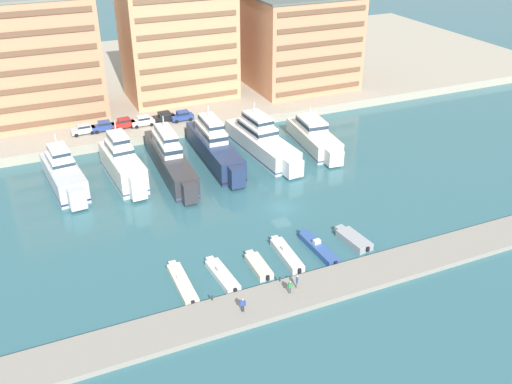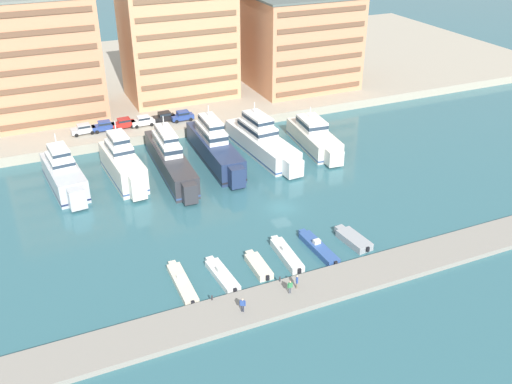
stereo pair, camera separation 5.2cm
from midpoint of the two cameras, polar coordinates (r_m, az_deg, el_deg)
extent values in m
plane|color=#336670|center=(79.95, 2.61, -1.55)|extent=(400.00, 400.00, 0.00)
cube|color=#ADA38E|center=(135.81, -9.74, 11.33)|extent=(180.00, 70.00, 1.67)
cube|color=gray|center=(66.70, 9.63, -8.48)|extent=(120.00, 5.44, 0.64)
cube|color=silver|center=(88.93, -18.60, 1.43)|extent=(5.33, 13.36, 3.48)
cube|color=silver|center=(82.32, -17.47, -0.56)|extent=(2.45, 2.26, 2.96)
cube|color=#192347|center=(89.43, -18.49, 0.78)|extent=(5.38, 13.49, 0.24)
cube|color=white|center=(88.80, -18.98, 3.06)|extent=(3.72, 5.75, 1.35)
cube|color=#233342|center=(88.75, -18.99, 3.14)|extent=(3.76, 5.81, 0.49)
cube|color=white|center=(88.26, -19.12, 3.86)|extent=(2.90, 4.49, 1.38)
cube|color=#233342|center=(88.21, -19.13, 3.94)|extent=(2.93, 4.53, 0.50)
cylinder|color=silver|center=(88.41, -19.39, 4.99)|extent=(0.16, 0.16, 1.80)
cube|color=silver|center=(95.52, -19.45, 2.65)|extent=(3.57, 1.23, 0.20)
cube|color=silver|center=(88.87, -13.13, 2.44)|extent=(4.74, 13.17, 4.13)
cube|color=silver|center=(82.41, -11.75, 0.53)|extent=(2.29, 2.11, 3.51)
cube|color=#334C7F|center=(89.45, -13.04, 1.67)|extent=(4.79, 13.30, 0.24)
cube|color=white|center=(88.57, -13.50, 4.32)|extent=(3.41, 5.62, 1.52)
cube|color=#233342|center=(88.51, -13.51, 4.41)|extent=(3.46, 5.68, 0.55)
cube|color=white|center=(87.99, -13.61, 5.22)|extent=(2.66, 4.38, 1.49)
cube|color=#233342|center=(87.93, -13.62, 5.31)|extent=(2.70, 4.43, 0.54)
cylinder|color=silver|center=(88.11, -13.87, 6.38)|extent=(0.16, 0.16, 1.80)
cube|color=silver|center=(95.41, -14.20, 3.54)|extent=(3.41, 1.10, 0.20)
cube|color=#333338|center=(89.80, -8.53, 2.93)|extent=(4.36, 20.05, 3.44)
cube|color=#333338|center=(80.40, -6.64, -0.07)|extent=(2.05, 1.88, 2.92)
cube|color=#334C7F|center=(90.28, -8.48, 2.29)|extent=(4.40, 20.25, 0.24)
cube|color=white|center=(90.06, -8.88, 4.81)|extent=(3.13, 8.47, 1.78)
cube|color=#233342|center=(89.99, -8.89, 4.91)|extent=(3.17, 8.55, 0.64)
cube|color=white|center=(89.44, -8.96, 5.74)|extent=(2.44, 6.61, 1.41)
cube|color=#233342|center=(89.39, -8.96, 5.83)|extent=(2.47, 6.67, 0.51)
cylinder|color=silver|center=(89.99, -9.23, 6.97)|extent=(0.16, 0.16, 1.80)
cube|color=#333338|center=(99.43, -9.98, 4.92)|extent=(3.10, 1.01, 0.20)
cube|color=navy|center=(92.81, -4.14, 4.14)|extent=(4.58, 18.75, 3.67)
cube|color=navy|center=(84.04, -1.94, 1.54)|extent=(2.26, 2.06, 3.12)
cube|color=black|center=(93.31, -4.12, 3.47)|extent=(4.63, 18.94, 0.24)
cube|color=white|center=(92.96, -4.47, 6.00)|extent=(3.36, 7.92, 1.78)
cube|color=#233342|center=(92.89, -4.48, 6.10)|extent=(3.40, 8.00, 0.64)
cube|color=white|center=(92.35, -4.51, 6.92)|extent=(2.62, 6.18, 1.46)
cube|color=#233342|center=(92.30, -4.52, 7.01)|extent=(2.65, 6.24, 0.53)
cylinder|color=silver|center=(92.82, -4.78, 8.10)|extent=(0.16, 0.16, 1.80)
cube|color=navy|center=(101.73, -5.88, 5.80)|extent=(3.42, 1.01, 0.20)
cube|color=white|center=(95.67, 0.56, 4.82)|extent=(5.96, 18.50, 3.15)
cube|color=white|center=(87.63, 3.71, 2.48)|extent=(2.78, 2.56, 2.68)
cube|color=#334C7F|center=(96.09, 0.56, 4.26)|extent=(6.02, 18.68, 0.24)
cube|color=white|center=(95.85, 0.18, 6.42)|extent=(4.22, 7.88, 1.65)
cube|color=#233342|center=(95.79, 0.18, 6.51)|extent=(4.28, 7.96, 0.59)
cube|color=white|center=(95.27, 0.18, 7.30)|extent=(3.29, 6.15, 1.52)
cube|color=#233342|center=(95.21, 0.18, 7.39)|extent=(3.34, 6.21, 0.55)
cylinder|color=silver|center=(95.64, -0.14, 8.45)|extent=(0.16, 0.16, 1.80)
cube|color=white|center=(103.81, -1.95, 6.33)|extent=(4.12, 1.16, 0.20)
cube|color=silver|center=(98.48, 5.80, 5.32)|extent=(5.82, 14.30, 2.97)
cube|color=silver|center=(91.88, 7.81, 3.49)|extent=(2.70, 2.49, 2.53)
cube|color=#334C7F|center=(98.86, 5.78, 4.81)|extent=(5.87, 14.45, 0.24)
cube|color=white|center=(98.46, 5.62, 6.82)|extent=(4.07, 6.16, 1.78)
cube|color=#233342|center=(98.39, 5.63, 6.92)|extent=(4.12, 6.22, 0.64)
cylinder|color=silver|center=(98.56, 5.47, 7.97)|extent=(0.16, 0.16, 1.80)
cube|color=silver|center=(105.00, 4.15, 6.51)|extent=(3.93, 1.25, 0.20)
cube|color=beige|center=(65.39, -7.35, -9.09)|extent=(1.68, 7.47, 0.72)
cube|color=beige|center=(68.56, -8.33, -7.17)|extent=(0.88, 0.73, 0.61)
cube|color=silver|center=(65.50, -7.52, -8.44)|extent=(0.88, 0.61, 0.36)
cube|color=#283847|center=(65.69, -7.60, -8.26)|extent=(0.80, 0.09, 0.22)
cube|color=black|center=(62.34, -6.30, -11.01)|extent=(0.36, 0.28, 0.60)
cube|color=white|center=(66.16, -3.35, -8.36)|extent=(2.11, 6.38, 0.72)
cube|color=white|center=(68.75, -4.58, -6.81)|extent=(0.97, 0.82, 0.62)
cube|color=silver|center=(66.13, -3.53, -7.70)|extent=(0.96, 0.66, 0.56)
cube|color=#283847|center=(66.29, -3.64, -7.51)|extent=(0.84, 0.14, 0.33)
cube|color=black|center=(63.67, -2.07, -9.84)|extent=(0.38, 0.30, 0.60)
cube|color=beige|center=(67.39, 0.29, -7.47)|extent=(1.81, 4.84, 0.84)
cube|color=beige|center=(69.46, -0.60, -6.24)|extent=(0.96, 0.79, 0.71)
cube|color=black|center=(65.40, 1.20, -8.58)|extent=(0.37, 0.29, 0.60)
cube|color=white|center=(69.22, 3.13, -6.36)|extent=(1.90, 6.83, 0.97)
cube|color=white|center=(72.01, 1.93, -4.80)|extent=(0.91, 0.76, 0.82)
cube|color=silver|center=(69.19, 2.97, -5.65)|extent=(0.90, 0.64, 0.47)
cube|color=#283847|center=(69.36, 2.88, -5.48)|extent=(0.80, 0.12, 0.28)
cube|color=black|center=(66.52, 4.39, -7.88)|extent=(0.37, 0.30, 0.60)
cube|color=#33569E|center=(70.98, 6.32, -5.61)|extent=(1.82, 7.33, 0.79)
cube|color=#33569E|center=(73.78, 4.72, -4.07)|extent=(0.90, 0.74, 0.68)
cube|color=silver|center=(70.99, 6.12, -4.96)|extent=(0.90, 0.63, 0.51)
cube|color=#283847|center=(71.15, 6.00, -4.79)|extent=(0.80, 0.10, 0.31)
cube|color=black|center=(68.29, 8.00, -7.11)|extent=(0.37, 0.29, 0.60)
cube|color=#9EA3A8|center=(73.00, 9.81, -4.76)|extent=(2.64, 5.11, 0.94)
cube|color=#9EA3A8|center=(74.85, 8.43, -3.72)|extent=(1.27, 1.08, 0.80)
cube|color=black|center=(71.28, 11.14, -5.65)|extent=(0.39, 0.32, 0.60)
cube|color=#B7BCC1|center=(103.56, -16.88, 5.94)|extent=(4.16, 1.86, 0.80)
cube|color=#B7BCC1|center=(103.31, -16.86, 6.33)|extent=(2.16, 1.64, 0.68)
cube|color=#1E2833|center=(103.31, -16.86, 6.33)|extent=(2.12, 1.66, 0.37)
cylinder|color=black|center=(102.75, -17.49, 5.42)|extent=(0.65, 0.24, 0.64)
cylinder|color=black|center=(104.32, -17.67, 5.74)|extent=(0.65, 0.24, 0.64)
cylinder|color=black|center=(103.11, -16.03, 5.72)|extent=(0.65, 0.24, 0.64)
cylinder|color=black|center=(104.67, -16.22, 6.04)|extent=(0.65, 0.24, 0.64)
cube|color=#28428E|center=(103.91, -14.96, 6.28)|extent=(4.15, 1.83, 0.80)
cube|color=#28428E|center=(103.65, -14.93, 6.68)|extent=(2.15, 1.63, 0.68)
cube|color=#1E2833|center=(103.65, -14.93, 6.68)|extent=(2.11, 1.64, 0.37)
cylinder|color=black|center=(103.14, -15.60, 5.79)|extent=(0.65, 0.24, 0.64)
cylinder|color=black|center=(104.71, -15.73, 6.12)|extent=(0.65, 0.24, 0.64)
cylinder|color=black|center=(103.41, -14.12, 6.04)|extent=(0.65, 0.24, 0.64)
cylinder|color=black|center=(104.98, -14.27, 6.37)|extent=(0.65, 0.24, 0.64)
cube|color=red|center=(104.36, -13.10, 6.61)|extent=(4.17, 1.87, 0.80)
cube|color=red|center=(104.13, -13.06, 7.01)|extent=(2.16, 1.64, 0.68)
cube|color=#1E2833|center=(104.13, -13.06, 7.01)|extent=(2.12, 1.66, 0.37)
cylinder|color=black|center=(103.47, -13.68, 6.11)|extent=(0.65, 0.25, 0.64)
cylinder|color=black|center=(105.02, -13.90, 6.42)|extent=(0.65, 0.25, 0.64)
cylinder|color=black|center=(104.01, -12.23, 6.40)|extent=(0.65, 0.25, 0.64)
cylinder|color=black|center=(105.55, -12.48, 6.70)|extent=(0.65, 0.25, 0.64)
cube|color=white|center=(104.68, -11.23, 6.88)|extent=(4.12, 1.75, 0.80)
cube|color=white|center=(104.45, -11.19, 7.27)|extent=(2.12, 1.58, 0.68)
cube|color=#1E2833|center=(104.45, -11.19, 7.27)|extent=(2.08, 1.60, 0.37)
cylinder|color=black|center=(103.79, -11.81, 6.39)|extent=(0.64, 0.23, 0.64)
cylinder|color=black|center=(105.34, -12.04, 6.70)|extent=(0.64, 0.23, 0.64)
cylinder|color=black|center=(104.34, -10.37, 6.65)|extent=(0.64, 0.23, 0.64)
cylinder|color=black|center=(105.88, -10.62, 6.96)|extent=(0.64, 0.23, 0.64)
cube|color=black|center=(105.98, -9.19, 7.34)|extent=(4.14, 1.80, 0.80)
cube|color=black|center=(105.75, -9.14, 7.72)|extent=(2.14, 1.61, 0.68)
cube|color=#1E2833|center=(105.75, -9.14, 7.72)|extent=(2.10, 1.62, 0.37)
cylinder|color=black|center=(105.02, -9.74, 6.86)|extent=(0.65, 0.24, 0.64)
cylinder|color=black|center=(106.56, -10.00, 7.15)|extent=(0.65, 0.24, 0.64)
cylinder|color=black|center=(105.70, -8.33, 7.11)|extent=(0.65, 0.24, 0.64)
cylinder|color=black|center=(107.23, -8.61, 7.41)|extent=(0.65, 0.24, 0.64)
cube|color=#28428E|center=(105.93, -7.37, 7.46)|extent=(4.11, 1.73, 0.80)
cube|color=#28428E|center=(105.71, -7.32, 7.85)|extent=(2.11, 1.57, 0.68)
cube|color=#1E2833|center=(105.71, -7.32, 7.85)|extent=(2.07, 1.59, 0.37)
cylinder|color=black|center=(104.96, -7.92, 6.99)|extent=(0.64, 0.22, 0.64)
cylinder|color=black|center=(106.49, -8.20, 7.29)|extent=(0.64, 0.22, 0.64)
cylinder|color=black|center=(105.68, -6.52, 7.23)|extent=(0.64, 0.22, 0.64)
cylinder|color=black|center=(107.20, -6.81, 7.52)|extent=(0.64, 0.22, 0.64)
cube|color=tan|center=(110.03, -20.65, 12.22)|extent=(19.57, 12.16, 21.60)
cube|color=brown|center=(106.89, -19.49, 6.70)|extent=(18.00, 0.24, 0.90)
cube|color=brown|center=(105.87, -19.76, 8.24)|extent=(18.00, 0.24, 0.90)
cube|color=brown|center=(104.92, -20.03, 9.82)|extent=(18.00, 0.24, 0.90)
cube|color=brown|center=(104.07, -20.32, 11.42)|extent=(18.00, 0.24, 0.90)
cube|color=brown|center=(103.29, -20.61, 13.05)|extent=(18.00, 0.24, 0.90)
cube|color=brown|center=(102.61, -20.91, 14.70)|extent=(18.00, 0.24, 0.90)
cube|color=brown|center=(102.01, -21.21, 16.37)|extent=(18.00, 0.24, 0.90)
cube|color=tan|center=(116.33, -7.80, 15.35)|extent=(20.93, 13.13, 24.74)
cube|color=brown|center=(113.15, -6.44, 9.34)|extent=(19.26, 0.24, 0.90)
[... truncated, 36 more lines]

